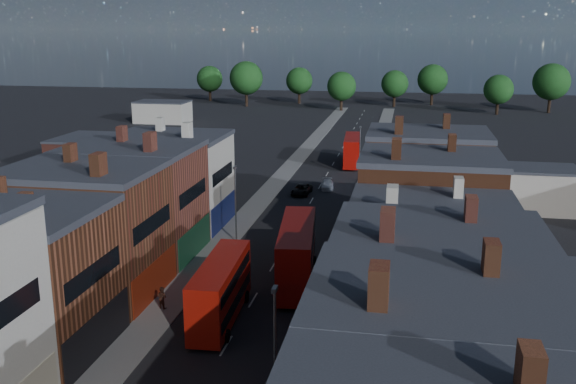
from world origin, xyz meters
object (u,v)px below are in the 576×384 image
at_px(bus_1, 297,253).
at_px(car_2, 302,190).
at_px(bus_2, 352,150).
at_px(car_3, 327,185).
at_px(ped_3, 331,364).
at_px(ped_1, 162,297).
at_px(bus_0, 221,289).

xyz_separation_m(bus_1, car_2, (-4.74, 30.88, -2.19)).
height_order(bus_1, bus_2, bus_1).
relative_size(car_3, ped_3, 2.66).
bearing_deg(ped_1, bus_1, -124.36).
bearing_deg(ped_1, car_2, -78.59).
bearing_deg(car_3, bus_2, 75.94).
bearing_deg(bus_0, car_3, 83.54).
distance_m(bus_1, ped_3, 15.81).
bearing_deg(ped_1, car_3, -81.98).
relative_size(car_2, ped_3, 3.12).
bearing_deg(bus_1, bus_0, -124.92).
relative_size(car_3, ped_1, 2.31).
bearing_deg(bus_1, ped_3, -78.93).
bearing_deg(car_2, bus_1, -77.75).
bearing_deg(car_2, ped_1, -93.70).
relative_size(bus_0, car_3, 2.68).
height_order(bus_0, car_2, bus_0).
relative_size(bus_1, ped_1, 7.07).
height_order(bus_0, car_3, bus_0).
height_order(bus_2, car_2, bus_2).
xyz_separation_m(bus_1, car_3, (-1.72, 34.62, -2.27)).
height_order(car_2, ped_1, ped_1).
distance_m(bus_0, bus_2, 59.79).
bearing_deg(car_2, bus_0, -86.01).
distance_m(bus_0, car_2, 39.15).
relative_size(bus_0, ped_1, 6.19).
xyz_separation_m(bus_2, car_3, (-1.93, -16.76, -1.95)).
xyz_separation_m(car_2, car_3, (3.02, 3.75, -0.07)).
distance_m(bus_0, ped_3, 11.51).
bearing_deg(bus_1, ped_1, -149.67).
bearing_deg(ped_1, bus_2, -80.83).
bearing_deg(car_3, bus_0, -101.11).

